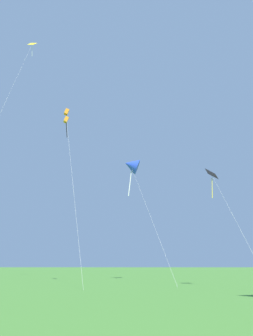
{
  "coord_description": "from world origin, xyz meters",
  "views": [
    {
      "loc": [
        -1.52,
        -2.47,
        1.57
      ],
      "look_at": [
        -2.33,
        25.85,
        9.16
      ],
      "focal_mm": 38.49,
      "sensor_mm": 36.0,
      "label": 1
    }
  ],
  "objects_px": {
    "kite_black_large": "(214,180)",
    "kite_blue_delta": "(131,165)",
    "kite_yellow_diamond": "(25,61)",
    "kite_orange_box": "(66,117)"
  },
  "relations": [
    {
      "from": "kite_yellow_diamond",
      "to": "kite_blue_delta",
      "type": "relative_size",
      "value": 2.24
    },
    {
      "from": "kite_black_large",
      "to": "kite_orange_box",
      "type": "relative_size",
      "value": 0.55
    },
    {
      "from": "kite_orange_box",
      "to": "kite_blue_delta",
      "type": "bearing_deg",
      "value": 45.29
    },
    {
      "from": "kite_black_large",
      "to": "kite_orange_box",
      "type": "height_order",
      "value": "kite_orange_box"
    },
    {
      "from": "kite_orange_box",
      "to": "kite_yellow_diamond",
      "type": "bearing_deg",
      "value": 134.49
    },
    {
      "from": "kite_black_large",
      "to": "kite_blue_delta",
      "type": "bearing_deg",
      "value": 120.13
    },
    {
      "from": "kite_yellow_diamond",
      "to": "kite_black_large",
      "type": "relative_size",
      "value": 3.34
    },
    {
      "from": "kite_yellow_diamond",
      "to": "kite_orange_box",
      "type": "bearing_deg",
      "value": -45.51
    },
    {
      "from": "kite_black_large",
      "to": "kite_orange_box",
      "type": "bearing_deg",
      "value": 158.61
    },
    {
      "from": "kite_black_large",
      "to": "kite_orange_box",
      "type": "distance_m",
      "value": 15.08
    }
  ]
}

